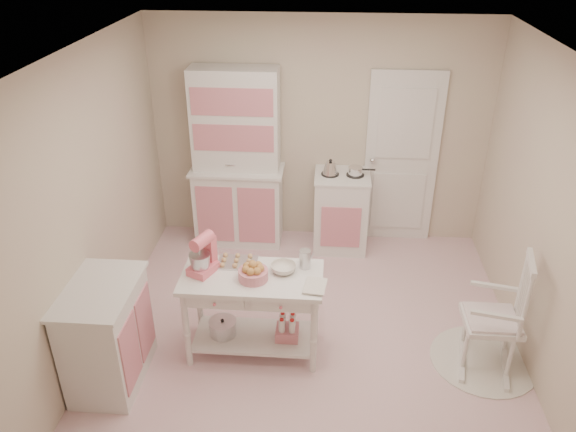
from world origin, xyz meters
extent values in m
plane|color=#C87D8B|center=(0.00, 0.00, 0.00)|extent=(3.80, 3.80, 0.00)
cube|color=white|center=(0.00, 0.00, 2.60)|extent=(3.80, 3.80, 0.04)
cube|color=beige|center=(0.00, 1.90, 1.30)|extent=(3.80, 0.04, 2.60)
cube|color=beige|center=(0.00, -1.90, 1.30)|extent=(3.80, 0.04, 2.60)
cube|color=beige|center=(-1.90, 0.00, 1.30)|extent=(0.04, 3.80, 2.60)
cube|color=beige|center=(1.90, 0.00, 1.30)|extent=(0.04, 3.80, 2.60)
cube|color=white|center=(0.95, 1.87, 1.02)|extent=(0.82, 0.05, 2.04)
cube|color=white|center=(-0.92, 1.66, 1.04)|extent=(1.06, 0.50, 2.08)
cube|color=white|center=(0.28, 1.61, 0.46)|extent=(0.62, 0.57, 0.92)
cube|color=white|center=(-1.63, -0.71, 0.46)|extent=(0.54, 0.84, 0.92)
cylinder|color=white|center=(1.55, -0.27, 0.01)|extent=(0.92, 0.92, 0.01)
cube|color=white|center=(1.55, -0.27, 0.55)|extent=(0.62, 0.80, 1.10)
cube|color=white|center=(-0.49, -0.27, 0.40)|extent=(1.20, 0.60, 0.80)
cube|color=#F4677A|center=(-0.91, -0.25, 0.97)|extent=(0.30, 0.34, 0.34)
cube|color=silver|center=(-0.64, -0.09, 0.81)|extent=(0.34, 0.24, 0.02)
cylinder|color=#D57A89|center=(-0.47, -0.32, 0.85)|extent=(0.25, 0.25, 0.09)
imported|color=silver|center=(-0.23, -0.19, 0.83)|extent=(0.22, 0.22, 0.07)
cylinder|color=silver|center=(-0.05, -0.11, 0.89)|extent=(0.10, 0.10, 0.17)
imported|color=silver|center=(-0.04, -0.39, 0.81)|extent=(0.21, 0.26, 0.02)
camera|label=1|loc=(0.12, -4.16, 3.49)|focal=35.00mm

